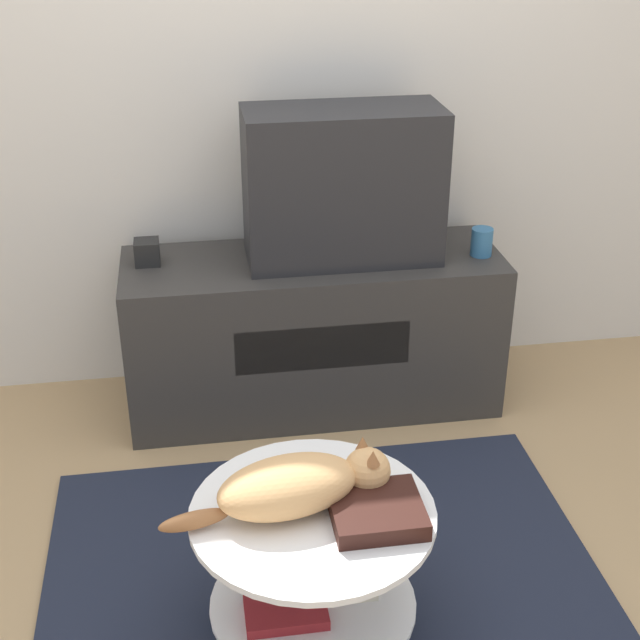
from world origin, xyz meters
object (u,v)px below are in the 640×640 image
Objects in this scene: speaker at (147,252)px; dvd_box at (377,511)px; tv at (343,186)px; cat at (298,485)px.

speaker is 1.41m from dvd_box.
speaker is at bearing 176.01° from tv.
dvd_box is at bearing -34.89° from cat.
dvd_box is 0.38× the size of cat.
dvd_box is at bearing -96.25° from tv.
tv is 3.04× the size of dvd_box.
dvd_box is (-0.14, -1.23, -0.41)m from tv.
tv reaches higher than speaker.
speaker reaches higher than cat.
cat is at bearing -105.30° from tv.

